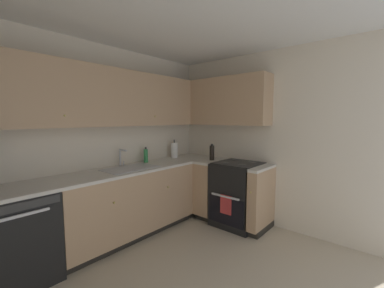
% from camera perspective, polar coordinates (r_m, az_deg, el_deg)
% --- Properties ---
extents(wall_back, '(4.03, 0.05, 2.49)m').
position_cam_1_polar(wall_back, '(3.30, -24.27, 0.17)').
color(wall_back, beige).
rests_on(wall_back, ground_plane).
extents(wall_right, '(0.05, 3.21, 2.49)m').
position_cam_1_polar(wall_right, '(3.66, 18.11, 0.92)').
color(wall_right, beige).
rests_on(wall_right, ground_plane).
extents(dishwasher, '(0.60, 0.63, 0.87)m').
position_cam_1_polar(dishwasher, '(2.94, -35.64, -17.43)').
color(dishwasher, black).
rests_on(dishwasher, ground_plane).
extents(lower_cabinets_back, '(1.86, 0.62, 0.87)m').
position_cam_1_polar(lower_cabinets_back, '(3.41, -14.49, -13.24)').
color(lower_cabinets_back, tan).
rests_on(lower_cabinets_back, ground_plane).
extents(countertop_back, '(3.06, 0.60, 0.03)m').
position_cam_1_polar(countertop_back, '(3.28, -14.70, -5.84)').
color(countertop_back, beige).
rests_on(countertop_back, lower_cabinets_back).
extents(lower_cabinets_right, '(0.62, 1.05, 0.87)m').
position_cam_1_polar(lower_cabinets_right, '(3.77, 8.23, -11.20)').
color(lower_cabinets_right, tan).
rests_on(lower_cabinets_right, ground_plane).
extents(countertop_right, '(0.60, 1.05, 0.03)m').
position_cam_1_polar(countertop_right, '(3.66, 8.31, -4.49)').
color(countertop_right, beige).
rests_on(countertop_right, lower_cabinets_right).
extents(oven_range, '(0.68, 0.62, 1.06)m').
position_cam_1_polar(oven_range, '(3.69, 10.70, -11.28)').
color(oven_range, black).
rests_on(oven_range, ground_plane).
extents(upper_cabinets_back, '(2.74, 0.34, 0.71)m').
position_cam_1_polar(upper_cabinets_back, '(3.26, -18.91, 10.19)').
color(upper_cabinets_back, tan).
extents(upper_cabinets_right, '(0.32, 1.57, 0.71)m').
position_cam_1_polar(upper_cabinets_right, '(3.86, 6.56, 9.76)').
color(upper_cabinets_right, tan).
extents(sink, '(0.68, 0.40, 0.10)m').
position_cam_1_polar(sink, '(3.27, -14.17, -6.27)').
color(sink, '#B7B7BC').
rests_on(sink, countertop_back).
extents(faucet, '(0.07, 0.16, 0.24)m').
position_cam_1_polar(faucet, '(3.41, -16.20, -2.75)').
color(faucet, silver).
rests_on(faucet, countertop_back).
extents(soap_bottle, '(0.06, 0.06, 0.23)m').
position_cam_1_polar(soap_bottle, '(3.66, -10.76, -2.66)').
color(soap_bottle, '#338C4C').
rests_on(soap_bottle, countertop_back).
extents(paper_towel_roll, '(0.11, 0.11, 0.31)m').
position_cam_1_polar(paper_towel_roll, '(4.02, -4.15, -1.46)').
color(paper_towel_roll, white).
rests_on(paper_towel_roll, countertop_back).
extents(oil_bottle, '(0.07, 0.07, 0.25)m').
position_cam_1_polar(oil_bottle, '(3.80, 4.69, -2.02)').
color(oil_bottle, black).
rests_on(oil_bottle, countertop_right).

